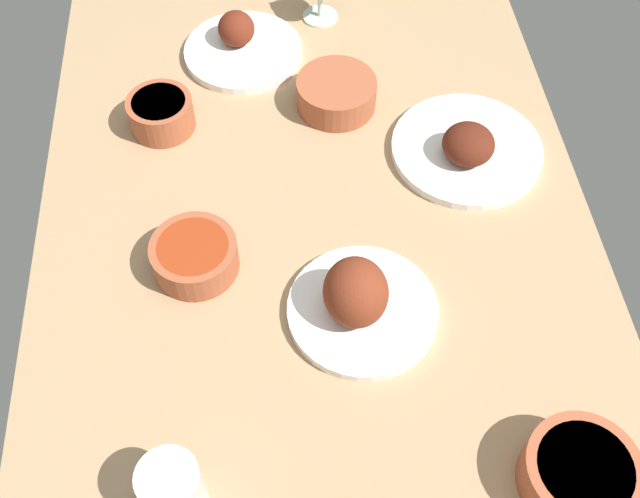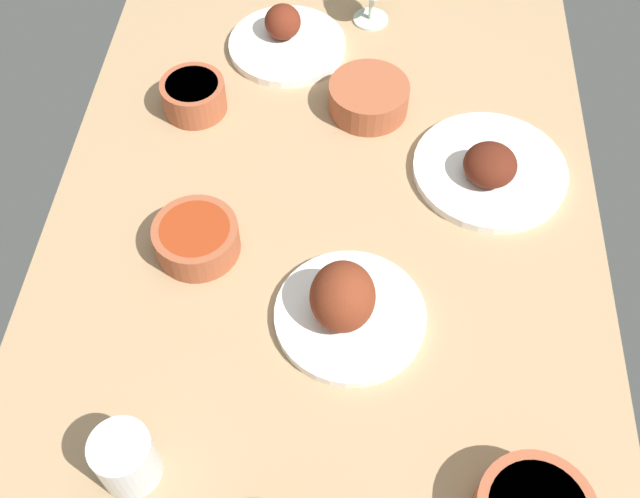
{
  "view_description": "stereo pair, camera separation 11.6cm",
  "coord_description": "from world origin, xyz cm",
  "px_view_note": "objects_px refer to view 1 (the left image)",
  "views": [
    {
      "loc": [
        66.49,
        -6.33,
        100.85
      ],
      "look_at": [
        0.0,
        0.0,
        6.0
      ],
      "focal_mm": 42.06,
      "sensor_mm": 36.0,
      "label": 1
    },
    {
      "loc": [
        66.58,
        5.26,
        100.85
      ],
      "look_at": [
        0.0,
        0.0,
        6.0
      ],
      "focal_mm": 42.06,
      "sensor_mm": 36.0,
      "label": 2
    }
  ],
  "objects_px": {
    "plate_near_viewer": "(467,148)",
    "bowl_cream": "(580,474)",
    "water_tumbler": "(172,488)",
    "plate_center_main": "(359,301)",
    "bowl_pasta": "(161,113)",
    "plate_far_side": "(241,45)",
    "bowl_sauce": "(195,255)",
    "bowl_onions": "(336,93)"
  },
  "relations": [
    {
      "from": "bowl_pasta",
      "to": "plate_center_main",
      "type": "bearing_deg",
      "value": 35.45
    },
    {
      "from": "bowl_sauce",
      "to": "water_tumbler",
      "type": "xyz_separation_m",
      "value": [
        0.36,
        -0.02,
        0.02
      ]
    },
    {
      "from": "plate_center_main",
      "to": "water_tumbler",
      "type": "bearing_deg",
      "value": -46.45
    },
    {
      "from": "plate_near_viewer",
      "to": "plate_far_side",
      "type": "relative_size",
      "value": 1.15
    },
    {
      "from": "plate_far_side",
      "to": "bowl_pasta",
      "type": "height_order",
      "value": "plate_far_side"
    },
    {
      "from": "plate_far_side",
      "to": "bowl_onions",
      "type": "xyz_separation_m",
      "value": [
        0.16,
        0.17,
        0.01
      ]
    },
    {
      "from": "bowl_sauce",
      "to": "water_tumbler",
      "type": "bearing_deg",
      "value": -3.96
    },
    {
      "from": "water_tumbler",
      "to": "bowl_sauce",
      "type": "bearing_deg",
      "value": 176.04
    },
    {
      "from": "plate_far_side",
      "to": "water_tumbler",
      "type": "height_order",
      "value": "water_tumbler"
    },
    {
      "from": "bowl_cream",
      "to": "bowl_onions",
      "type": "distance_m",
      "value": 0.76
    },
    {
      "from": "plate_near_viewer",
      "to": "bowl_cream",
      "type": "relative_size",
      "value": 1.78
    },
    {
      "from": "plate_far_side",
      "to": "bowl_pasta",
      "type": "distance_m",
      "value": 0.23
    },
    {
      "from": "plate_center_main",
      "to": "plate_far_side",
      "type": "distance_m",
      "value": 0.62
    },
    {
      "from": "bowl_sauce",
      "to": "bowl_onions",
      "type": "distance_m",
      "value": 0.42
    },
    {
      "from": "water_tumbler",
      "to": "plate_center_main",
      "type": "bearing_deg",
      "value": 133.55
    },
    {
      "from": "bowl_cream",
      "to": "bowl_onions",
      "type": "bearing_deg",
      "value": -162.22
    },
    {
      "from": "plate_far_side",
      "to": "plate_center_main",
      "type": "bearing_deg",
      "value": 14.13
    },
    {
      "from": "plate_far_side",
      "to": "bowl_sauce",
      "type": "xyz_separation_m",
      "value": [
        0.49,
        -0.09,
        0.01
      ]
    },
    {
      "from": "bowl_cream",
      "to": "water_tumbler",
      "type": "relative_size",
      "value": 1.63
    },
    {
      "from": "plate_near_viewer",
      "to": "bowl_sauce",
      "type": "height_order",
      "value": "plate_near_viewer"
    },
    {
      "from": "bowl_sauce",
      "to": "bowl_cream",
      "type": "bearing_deg",
      "value": 51.4
    },
    {
      "from": "plate_center_main",
      "to": "bowl_sauce",
      "type": "height_order",
      "value": "plate_center_main"
    },
    {
      "from": "plate_near_viewer",
      "to": "bowl_pasta",
      "type": "relative_size",
      "value": 2.27
    },
    {
      "from": "bowl_cream",
      "to": "bowl_pasta",
      "type": "xyz_separation_m",
      "value": [
        -0.7,
        -0.54,
        -0.0
      ]
    },
    {
      "from": "plate_near_viewer",
      "to": "bowl_cream",
      "type": "bearing_deg",
      "value": 2.06
    },
    {
      "from": "bowl_cream",
      "to": "bowl_sauce",
      "type": "distance_m",
      "value": 0.62
    },
    {
      "from": "bowl_onions",
      "to": "plate_far_side",
      "type": "bearing_deg",
      "value": -133.86
    },
    {
      "from": "plate_near_viewer",
      "to": "bowl_onions",
      "type": "relative_size",
      "value": 1.81
    },
    {
      "from": "bowl_cream",
      "to": "bowl_onions",
      "type": "relative_size",
      "value": 1.02
    },
    {
      "from": "plate_far_side",
      "to": "water_tumbler",
      "type": "xyz_separation_m",
      "value": [
        0.85,
        -0.11,
        0.03
      ]
    },
    {
      "from": "plate_near_viewer",
      "to": "bowl_sauce",
      "type": "xyz_separation_m",
      "value": [
        0.19,
        -0.46,
        0.01
      ]
    },
    {
      "from": "plate_near_viewer",
      "to": "bowl_pasta",
      "type": "height_order",
      "value": "plate_near_viewer"
    },
    {
      "from": "plate_near_viewer",
      "to": "plate_center_main",
      "type": "relative_size",
      "value": 1.16
    },
    {
      "from": "bowl_sauce",
      "to": "bowl_pasta",
      "type": "distance_m",
      "value": 0.32
    },
    {
      "from": "bowl_pasta",
      "to": "water_tumbler",
      "type": "distance_m",
      "value": 0.67
    },
    {
      "from": "plate_center_main",
      "to": "water_tumbler",
      "type": "height_order",
      "value": "plate_center_main"
    },
    {
      "from": "plate_near_viewer",
      "to": "bowl_cream",
      "type": "xyz_separation_m",
      "value": [
        0.57,
        0.02,
        0.01
      ]
    },
    {
      "from": "plate_far_side",
      "to": "bowl_sauce",
      "type": "relative_size",
      "value": 1.7
    },
    {
      "from": "plate_far_side",
      "to": "water_tumbler",
      "type": "distance_m",
      "value": 0.86
    },
    {
      "from": "bowl_pasta",
      "to": "water_tumbler",
      "type": "xyz_separation_m",
      "value": [
        0.67,
        0.03,
        0.01
      ]
    },
    {
      "from": "water_tumbler",
      "to": "bowl_cream",
      "type": "bearing_deg",
      "value": 86.93
    },
    {
      "from": "plate_center_main",
      "to": "bowl_pasta",
      "type": "relative_size",
      "value": 1.96
    }
  ]
}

